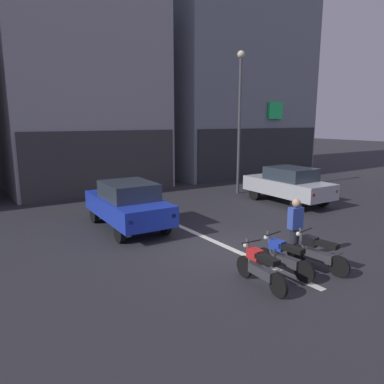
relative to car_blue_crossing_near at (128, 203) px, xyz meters
The scene contains 11 objects.
ground_plane 4.15m from the car_blue_crossing_near, 66.64° to the right, with size 120.00×120.00×0.00m, color #2B2B30.
lane_centre_line 2.92m from the car_blue_crossing_near, 54.72° to the left, with size 0.20×18.00×0.01m, color silver.
building_mid_block 11.24m from the car_blue_crossing_near, 81.79° to the left, with size 8.15×8.52×11.02m.
building_far_right 17.92m from the car_blue_crossing_near, 39.84° to the left, with size 10.75×8.90×18.56m.
car_blue_crossing_near is the anchor object (origin of this frame).
car_silver_parked_kerbside 7.59m from the car_blue_crossing_near, ahead, with size 1.93×4.17×1.64m.
street_lamp 8.35m from the car_blue_crossing_near, 19.19° to the left, with size 0.36×0.36×6.98m.
motorcycle_red_row_leftmost 5.82m from the car_blue_crossing_near, 84.25° to the right, with size 0.55×1.67×0.98m.
motorcycle_blue_row_left_mid 5.85m from the car_blue_crossing_near, 75.17° to the right, with size 0.55×1.67×0.98m.
motorcycle_black_row_centre 6.38m from the car_blue_crossing_near, 67.80° to the right, with size 0.55×1.66×0.98m.
person_by_motorcycles 5.70m from the car_blue_crossing_near, 64.34° to the right, with size 0.39×0.27×1.67m.
Camera 1 is at (-6.51, -7.39, 3.65)m, focal length 33.49 mm.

